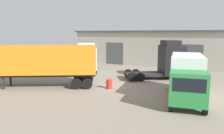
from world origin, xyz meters
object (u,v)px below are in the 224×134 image
object	(u,v)px
gravel_pile	(41,65)
traffic_cone	(109,81)
oil_drum	(109,84)
tractor_unit_white	(86,59)
container_trailer_blue	(40,61)
tractor_unit_black	(168,61)
box_truck_green	(187,75)

from	to	relation	value
gravel_pile	traffic_cone	size ratio (longest dim) A/B	4.76
gravel_pile	oil_drum	distance (m)	12.92
tractor_unit_white	container_trailer_blue	xyz separation A→B (m)	(0.63, -8.46, 0.73)
tractor_unit_white	traffic_cone	size ratio (longest dim) A/B	11.65
traffic_cone	tractor_unit_white	bearing A→B (deg)	144.77
container_trailer_blue	oil_drum	size ratio (longest dim) A/B	11.90
tractor_unit_white	gravel_pile	world-z (taller)	tractor_unit_white
container_trailer_blue	traffic_cone	size ratio (longest dim) A/B	19.05
oil_drum	tractor_unit_black	bearing A→B (deg)	63.24
oil_drum	box_truck_green	bearing A→B (deg)	0.91
tractor_unit_black	gravel_pile	size ratio (longest dim) A/B	2.55
container_trailer_blue	tractor_unit_white	bearing A→B (deg)	-116.97
gravel_pile	traffic_cone	distance (m)	11.50
tractor_unit_white	box_truck_green	world-z (taller)	tractor_unit_white
tractor_unit_white	container_trailer_blue	size ratio (longest dim) A/B	0.61
container_trailer_blue	box_truck_green	size ratio (longest dim) A/B	1.38
tractor_unit_white	oil_drum	world-z (taller)	tractor_unit_white
tractor_unit_white	oil_drum	size ratio (longest dim) A/B	7.28
box_truck_green	gravel_pile	world-z (taller)	box_truck_green
box_truck_green	gravel_pile	size ratio (longest dim) A/B	2.89
tractor_unit_white	traffic_cone	xyz separation A→B (m)	(5.71, -4.03, -1.58)
tractor_unit_white	box_truck_green	bearing A→B (deg)	28.64
tractor_unit_black	box_truck_green	world-z (taller)	tractor_unit_black
tractor_unit_white	tractor_unit_black	size ratio (longest dim) A/B	0.96
tractor_unit_black	oil_drum	size ratio (longest dim) A/B	7.59
box_truck_green	oil_drum	world-z (taller)	box_truck_green
tractor_unit_black	gravel_pile	bearing A→B (deg)	156.82
container_trailer_blue	box_truck_green	distance (m)	13.37
traffic_cone	gravel_pile	bearing A→B (deg)	172.17
container_trailer_blue	tractor_unit_black	bearing A→B (deg)	-166.40
container_trailer_blue	tractor_unit_black	size ratio (longest dim) A/B	1.57
tractor_unit_white	tractor_unit_black	world-z (taller)	tractor_unit_black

